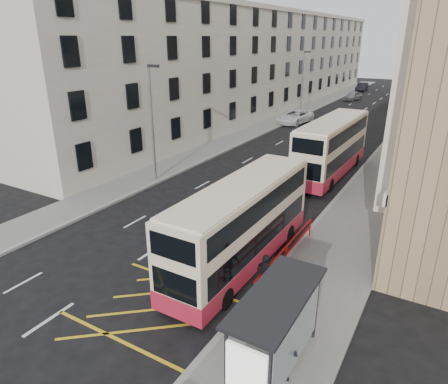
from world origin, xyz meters
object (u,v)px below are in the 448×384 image
Objects in this scene: white_van at (295,117)px; street_lamp_near at (152,118)px; double_decker_rear at (332,147)px; car_silver at (353,96)px; pedestrian_near at (289,302)px; pedestrian_far at (265,275)px; pedestrian_mid at (282,355)px; car_red at (403,100)px; car_dark at (362,87)px; bus_shelter at (276,324)px; double_decker_front at (242,224)px; street_lamp_far at (303,80)px.

street_lamp_near is at bearing -83.74° from white_van.
double_decker_rear is 2.52× the size of car_silver.
pedestrian_near is at bearing -60.56° from white_van.
double_decker_rear is at bearing -52.55° from white_van.
car_silver is at bearing -48.87° from pedestrian_far.
pedestrian_mid reaches higher than car_red.
street_lamp_near is 1.67× the size of car_dark.
bus_shelter is 6.77m from double_decker_front.
bus_shelter is at bearing -81.71° from car_dark.
car_silver is at bearing 95.27° from white_van.
street_lamp_far is 18.01m from car_silver.
double_decker_front is at bearing -82.03° from pedestrian_near.
pedestrian_far is (12.70, -8.70, -3.59)m from street_lamp_near.
street_lamp_near is 1.41× the size of white_van.
double_decker_rear reaches higher than car_dark.
street_lamp_near is 47.35m from car_red.
pedestrian_near is (14.13, -9.83, -3.64)m from street_lamp_near.
street_lamp_near is 25.17m from white_van.
pedestrian_mid is at bearing -51.57° from double_decker_front.
white_van is at bearing -111.41° from pedestrian_near.
bus_shelter reaches higher than car_red.
pedestrian_near is at bearing -81.78° from car_dark.
bus_shelter is 2.26× the size of pedestrian_mid.
bus_shelter is 2.86m from pedestrian_near.
double_decker_rear is at bearing 36.25° from street_lamp_near.
street_lamp_far is 1.67× the size of car_dark.
bus_shelter is 0.53× the size of street_lamp_far.
car_red is (-3.61, 55.83, -0.19)m from pedestrian_near.
pedestrian_near is 58.37m from car_silver.
pedestrian_far is at bearing -62.09° from white_van.
car_silver is (-8.11, 54.32, -1.30)m from double_decker_front.
street_lamp_near is at bearing 121.68° from pedestrian_mid.
car_dark is (-13.78, 73.01, -0.31)m from pedestrian_mid.
double_decker_front is 6.96m from pedestrian_mid.
bus_shelter is 58.56m from car_red.
pedestrian_near is at bearing 102.30° from bus_shelter.
street_lamp_near is 19.71m from pedestrian_mid.
pedestrian_mid is at bearing 65.45° from pedestrian_near.
pedestrian_mid is at bearing 114.78° from car_red.
car_red is (-4.17, 58.40, -1.33)m from bus_shelter.
bus_shelter reaches higher than white_van.
car_red is at bearing 91.12° from double_decker_rear.
street_lamp_far is 19.54m from car_red.
double_decker_front is (-4.00, 5.46, -0.12)m from bus_shelter.
double_decker_front reaches higher than car_silver.
car_silver is (2.59, 17.39, -3.91)m from street_lamp_far.
street_lamp_near is at bearing -76.74° from pedestrian_near.
pedestrian_near is (14.13, -39.83, -3.64)m from street_lamp_far.
street_lamp_near is 4.25× the size of pedestrian_mid.
car_dark is (1.15, 30.65, -3.85)m from street_lamp_far.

